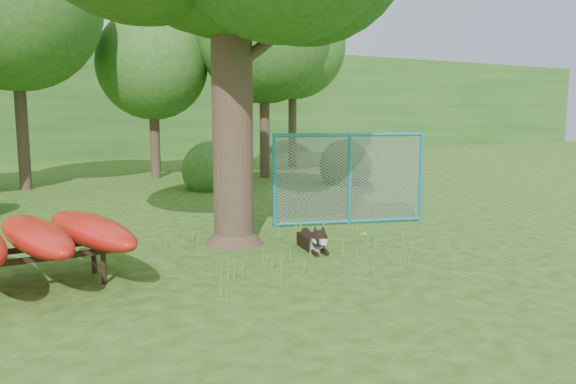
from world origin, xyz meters
TOP-DOWN VIEW (x-y plane):
  - ground at (0.00, 0.00)m, footprint 80.00×80.00m
  - wooden_post at (-0.49, 1.78)m, footprint 0.36×0.14m
  - kayak_rack at (-4.33, 0.96)m, footprint 3.16×2.81m
  - husky_dog at (0.45, 0.74)m, footprint 0.47×1.11m
  - fence_section at (2.42, 2.34)m, footprint 3.23×1.15m
  - wildflower_clump at (1.53, 0.71)m, footprint 0.10×0.09m
  - bg_tree_b at (-3.00, 12.00)m, footprint 5.20×5.20m
  - bg_tree_c at (1.50, 13.00)m, footprint 4.00×4.00m
  - bg_tree_d at (5.00, 11.00)m, footprint 4.80×4.80m
  - bg_tree_e at (8.00, 14.00)m, footprint 4.60×4.60m
  - shrub_right at (6.50, 8.00)m, footprint 1.80×1.80m
  - shrub_mid at (2.00, 9.00)m, footprint 1.80×1.80m
  - wooded_hillside at (0.00, 28.00)m, footprint 80.00×12.00m

SIDE VIEW (x-z plane):
  - ground at x=0.00m, z-range 0.00..0.00m
  - shrub_right at x=6.50m, z-range -0.90..0.90m
  - shrub_mid at x=2.00m, z-range -0.90..0.90m
  - wildflower_clump at x=1.53m, z-range 0.07..0.28m
  - husky_dog at x=0.45m, z-range -0.07..0.43m
  - wooden_post at x=-0.49m, z-range 0.04..1.35m
  - kayak_rack at x=-4.33m, z-range 0.25..1.20m
  - fence_section at x=2.42m, z-range -0.65..2.63m
  - wooded_hillside at x=0.00m, z-range 0.00..6.00m
  - bg_tree_c at x=1.50m, z-range 1.05..7.17m
  - bg_tree_d at x=5.00m, z-range 1.33..8.83m
  - bg_tree_e at x=8.00m, z-range 1.46..9.01m
  - bg_tree_b at x=-3.00m, z-range 1.50..9.72m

